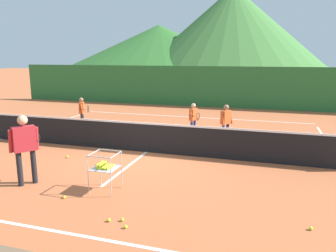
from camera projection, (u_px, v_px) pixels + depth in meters
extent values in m
plane|color=#BC6038|center=(146.00, 152.00, 10.60)|extent=(120.00, 120.00, 0.00)
cube|color=white|center=(46.00, 229.00, 5.87)|extent=(11.57, 0.08, 0.01)
cube|color=white|center=(192.00, 117.00, 16.64)|extent=(11.57, 0.08, 0.01)
cube|color=white|center=(2.00, 139.00, 12.27)|extent=(0.08, 11.53, 0.01)
cube|color=white|center=(146.00, 152.00, 10.60)|extent=(0.08, 6.06, 0.01)
cube|color=black|center=(146.00, 138.00, 10.50)|extent=(11.92, 0.02, 0.92)
cube|color=white|center=(146.00, 123.00, 10.40)|extent=(11.92, 0.03, 0.06)
cylinder|color=black|center=(20.00, 169.00, 7.77)|extent=(0.13, 0.13, 0.84)
cylinder|color=black|center=(34.00, 166.00, 7.95)|extent=(0.13, 0.13, 0.84)
cube|color=#B2262D|center=(24.00, 139.00, 7.71)|extent=(0.49, 0.54, 0.59)
sphere|color=#DBAD84|center=(22.00, 120.00, 7.62)|extent=(0.23, 0.23, 0.23)
cylinder|color=#B2262D|center=(10.00, 141.00, 7.61)|extent=(0.24, 0.21, 0.58)
cylinder|color=#B2262D|center=(37.00, 138.00, 7.92)|extent=(0.19, 0.18, 0.58)
torus|color=#262628|center=(34.00, 138.00, 8.13)|extent=(0.20, 0.24, 0.29)
cylinder|color=black|center=(37.00, 140.00, 7.94)|extent=(0.19, 0.16, 0.03)
cylinder|color=black|center=(83.00, 120.00, 14.29)|extent=(0.10, 0.10, 0.65)
cylinder|color=black|center=(82.00, 121.00, 14.05)|extent=(0.10, 0.10, 0.65)
cube|color=#E55926|center=(82.00, 108.00, 14.06)|extent=(0.32, 0.42, 0.45)
sphere|color=#996B4C|center=(81.00, 100.00, 13.99)|extent=(0.18, 0.18, 0.18)
cylinder|color=#E55926|center=(84.00, 107.00, 14.28)|extent=(0.19, 0.13, 0.44)
cylinder|color=#E55926|center=(82.00, 109.00, 13.85)|extent=(0.15, 0.12, 0.45)
torus|color=#262628|center=(88.00, 109.00, 13.88)|extent=(0.14, 0.28, 0.29)
cylinder|color=black|center=(82.00, 109.00, 13.85)|extent=(0.21, 0.11, 0.03)
cylinder|color=navy|center=(194.00, 127.00, 12.77)|extent=(0.09, 0.09, 0.63)
cylinder|color=navy|center=(192.00, 129.00, 12.57)|extent=(0.09, 0.09, 0.63)
cube|color=#E55926|center=(193.00, 114.00, 12.56)|extent=(0.26, 0.41, 0.44)
sphere|color=#DBAD84|center=(193.00, 106.00, 12.49)|extent=(0.17, 0.17, 0.17)
cylinder|color=#E55926|center=(197.00, 114.00, 12.72)|extent=(0.18, 0.11, 0.43)
cylinder|color=#E55926|center=(191.00, 116.00, 12.37)|extent=(0.14, 0.10, 0.44)
torus|color=#262628|center=(198.00, 117.00, 12.23)|extent=(0.09, 0.29, 0.29)
cylinder|color=black|center=(192.00, 116.00, 12.36)|extent=(0.22, 0.08, 0.03)
cylinder|color=navy|center=(227.00, 132.00, 11.85)|extent=(0.10, 0.10, 0.68)
cylinder|color=navy|center=(223.00, 134.00, 11.67)|extent=(0.10, 0.10, 0.68)
cube|color=#E55926|center=(226.00, 117.00, 11.64)|extent=(0.36, 0.44, 0.47)
sphere|color=#996B4C|center=(226.00, 107.00, 11.56)|extent=(0.19, 0.19, 0.19)
cylinder|color=#E55926|center=(231.00, 117.00, 11.76)|extent=(0.20, 0.15, 0.46)
cylinder|color=#E55926|center=(223.00, 119.00, 11.46)|extent=(0.16, 0.13, 0.47)
cylinder|color=#B7B7BC|center=(100.00, 167.00, 7.82)|extent=(0.02, 0.02, 0.89)
cylinder|color=#B7B7BC|center=(122.00, 170.00, 7.66)|extent=(0.02, 0.02, 0.89)
cylinder|color=#B7B7BC|center=(88.00, 175.00, 7.30)|extent=(0.02, 0.02, 0.89)
cylinder|color=#B7B7BC|center=(111.00, 178.00, 7.13)|extent=(0.02, 0.02, 0.89)
cube|color=#B7B7BC|center=(105.00, 168.00, 7.45)|extent=(0.56, 0.56, 0.01)
cube|color=#B7B7BC|center=(110.00, 150.00, 7.65)|extent=(0.56, 0.02, 0.02)
cube|color=#B7B7BC|center=(98.00, 157.00, 7.12)|extent=(0.56, 0.02, 0.02)
cube|color=#B7B7BC|center=(94.00, 153.00, 7.46)|extent=(0.02, 0.56, 0.02)
cube|color=#B7B7BC|center=(116.00, 155.00, 7.30)|extent=(0.02, 0.56, 0.02)
sphere|color=yellow|center=(97.00, 168.00, 7.37)|extent=(0.07, 0.07, 0.07)
sphere|color=yellow|center=(99.00, 167.00, 7.42)|extent=(0.07, 0.07, 0.07)
sphere|color=yellow|center=(100.00, 166.00, 7.48)|extent=(0.07, 0.07, 0.07)
sphere|color=yellow|center=(102.00, 165.00, 7.55)|extent=(0.07, 0.07, 0.07)
sphere|color=yellow|center=(103.00, 164.00, 7.60)|extent=(0.07, 0.07, 0.07)
sphere|color=yellow|center=(100.00, 168.00, 7.34)|extent=(0.07, 0.07, 0.07)
sphere|color=yellow|center=(101.00, 167.00, 7.40)|extent=(0.07, 0.07, 0.07)
sphere|color=yellow|center=(103.00, 166.00, 7.46)|extent=(0.07, 0.07, 0.07)
sphere|color=yellow|center=(104.00, 165.00, 7.52)|extent=(0.07, 0.07, 0.07)
sphere|color=yellow|center=(105.00, 164.00, 7.59)|extent=(0.07, 0.07, 0.07)
sphere|color=yellow|center=(102.00, 168.00, 7.33)|extent=(0.07, 0.07, 0.07)
sphere|color=yellow|center=(104.00, 167.00, 7.38)|extent=(0.07, 0.07, 0.07)
sphere|color=yellow|center=(105.00, 166.00, 7.45)|extent=(0.07, 0.07, 0.07)
sphere|color=yellow|center=(106.00, 166.00, 7.51)|extent=(0.07, 0.07, 0.07)
sphere|color=yellow|center=(108.00, 165.00, 7.57)|extent=(0.07, 0.07, 0.07)
sphere|color=yellow|center=(105.00, 169.00, 7.30)|extent=(0.07, 0.07, 0.07)
sphere|color=yellow|center=(106.00, 168.00, 7.37)|extent=(0.07, 0.07, 0.07)
sphere|color=yellow|center=(107.00, 167.00, 7.42)|extent=(0.07, 0.07, 0.07)
sphere|color=yellow|center=(109.00, 166.00, 7.49)|extent=(0.07, 0.07, 0.07)
sphere|color=yellow|center=(110.00, 165.00, 7.55)|extent=(0.07, 0.07, 0.07)
sphere|color=yellow|center=(107.00, 169.00, 7.29)|extent=(0.07, 0.07, 0.07)
sphere|color=yellow|center=(109.00, 168.00, 7.35)|extent=(0.07, 0.07, 0.07)
sphere|color=yellow|center=(110.00, 167.00, 7.41)|extent=(0.07, 0.07, 0.07)
sphere|color=yellow|center=(111.00, 166.00, 7.47)|extent=(0.07, 0.07, 0.07)
sphere|color=yellow|center=(113.00, 165.00, 7.52)|extent=(0.07, 0.07, 0.07)
sphere|color=yellow|center=(97.00, 165.00, 7.35)|extent=(0.07, 0.07, 0.07)
sphere|color=yellow|center=(99.00, 165.00, 7.41)|extent=(0.07, 0.07, 0.07)
sphere|color=yellow|center=(100.00, 164.00, 7.47)|extent=(0.07, 0.07, 0.07)
sphere|color=yellow|center=(101.00, 163.00, 7.53)|extent=(0.07, 0.07, 0.07)
sphere|color=yellow|center=(103.00, 162.00, 7.59)|extent=(0.07, 0.07, 0.07)
sphere|color=yellow|center=(100.00, 166.00, 7.34)|extent=(0.07, 0.07, 0.07)
sphere|color=yellow|center=(101.00, 165.00, 7.39)|extent=(0.07, 0.07, 0.07)
sphere|color=yellow|center=(102.00, 164.00, 7.45)|extent=(0.07, 0.07, 0.07)
sphere|color=yellow|center=(104.00, 163.00, 7.52)|extent=(0.07, 0.07, 0.07)
sphere|color=yellow|center=(105.00, 162.00, 7.58)|extent=(0.07, 0.07, 0.07)
sphere|color=yellow|center=(109.00, 220.00, 6.14)|extent=(0.07, 0.07, 0.07)
sphere|color=yellow|center=(64.00, 197.00, 7.14)|extent=(0.07, 0.07, 0.07)
sphere|color=yellow|center=(20.00, 144.00, 11.40)|extent=(0.07, 0.07, 0.07)
sphere|color=yellow|center=(311.00, 228.00, 5.84)|extent=(0.07, 0.07, 0.07)
sphere|color=yellow|center=(122.00, 220.00, 6.16)|extent=(0.07, 0.07, 0.07)
sphere|color=yellow|center=(126.00, 227.00, 5.90)|extent=(0.07, 0.07, 0.07)
sphere|color=yellow|center=(67.00, 157.00, 9.99)|extent=(0.07, 0.07, 0.07)
cube|color=#286B33|center=(206.00, 87.00, 19.81)|extent=(25.45, 0.08, 2.45)
cone|color=#2D6628|center=(159.00, 46.00, 88.17)|extent=(49.17, 49.17, 11.15)
cone|color=#38702D|center=(248.00, 45.00, 87.93)|extent=(41.63, 41.63, 11.65)
cone|color=#427A38|center=(232.00, 28.00, 81.19)|extent=(45.81, 45.81, 19.51)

